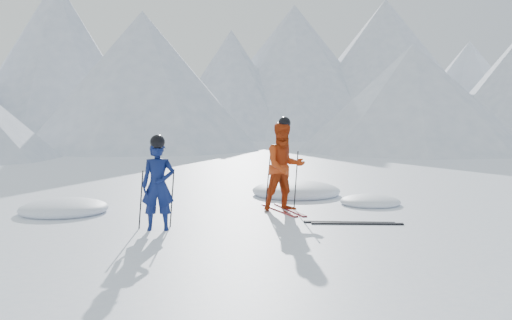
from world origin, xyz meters
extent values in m
plane|color=white|center=(0.00, 0.00, 0.00)|extent=(160.00, 160.00, 0.00)
cone|color=#B2BCD1|center=(-11.51, 40.48, 7.17)|extent=(23.96, 23.96, 14.35)
cone|color=#B2BCD1|center=(-5.08, 51.27, 5.96)|extent=(17.69, 17.69, 11.93)
cone|color=#B2BCD1|center=(4.51, 43.52, 5.42)|extent=(19.63, 19.63, 10.85)
cone|color=#B2BCD1|center=(11.74, 46.25, 7.07)|extent=(23.31, 23.31, 14.15)
cone|color=#B2BCD1|center=(21.49, 44.84, 7.44)|extent=(28.94, 28.94, 14.88)
cone|color=silver|center=(31.93, 45.34, 5.38)|extent=(24.45, 24.45, 10.76)
cone|color=#B2BCD1|center=(12.00, 20.00, 3.25)|extent=(14.00, 14.00, 6.50)
cone|color=#B2BCD1|center=(-4.00, 26.00, 4.50)|extent=(16.00, 16.00, 9.00)
imported|color=#0D194E|center=(-3.55, -0.96, 0.78)|extent=(0.61, 0.44, 1.57)
imported|color=#AF340E|center=(-0.89, 0.57, 0.95)|extent=(1.02, 0.85, 1.89)
cylinder|color=black|center=(-3.85, -0.81, 0.52)|extent=(0.11, 0.08, 1.05)
cylinder|color=black|center=(-3.30, -0.71, 0.52)|extent=(0.11, 0.07, 1.05)
cylinder|color=black|center=(-1.19, 0.82, 0.63)|extent=(0.12, 0.10, 1.26)
cylinder|color=black|center=(-0.59, 0.72, 0.63)|extent=(0.13, 0.09, 1.26)
cube|color=black|center=(-1.01, 0.57, 0.01)|extent=(0.40, 1.69, 0.03)
cube|color=black|center=(-0.77, 0.57, 0.01)|extent=(0.28, 1.70, 0.03)
cube|color=black|center=(-0.03, -1.01, 0.01)|extent=(1.66, 0.55, 0.03)
cube|color=black|center=(0.07, -1.16, 0.01)|extent=(1.67, 0.49, 0.03)
ellipsoid|color=white|center=(-5.46, 1.21, 0.00)|extent=(1.81, 1.81, 0.40)
ellipsoid|color=white|center=(1.26, 1.01, 0.00)|extent=(1.37, 1.37, 0.30)
ellipsoid|color=white|center=(0.00, 2.82, 0.00)|extent=(2.26, 2.26, 0.50)
camera|label=1|loc=(-3.70, -10.53, 1.94)|focal=38.00mm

